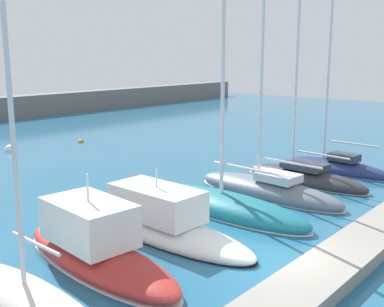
% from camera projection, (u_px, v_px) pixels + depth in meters
% --- Properties ---
extents(ground_plane, '(120.00, 120.00, 0.00)m').
position_uv_depth(ground_plane, '(280.00, 267.00, 16.25)').
color(ground_plane, '#236084').
extents(dock_pier, '(34.36, 1.91, 0.49)m').
position_uv_depth(dock_pier, '(324.00, 274.00, 15.21)').
color(dock_pier, gray).
rests_on(dock_pier, ground_plane).
extents(sailboat_ivory_third, '(1.92, 7.25, 14.89)m').
position_uv_depth(sailboat_ivory_third, '(29.00, 300.00, 13.14)').
color(sailboat_ivory_third, silver).
rests_on(sailboat_ivory_third, ground_plane).
extents(motorboat_red_fourth, '(3.18, 8.40, 3.33)m').
position_uv_depth(motorboat_red_fourth, '(94.00, 245.00, 16.40)').
color(motorboat_red_fourth, '#B72D28').
rests_on(motorboat_red_fourth, ground_plane).
extents(motorboat_white_fifth, '(2.74, 8.61, 2.96)m').
position_uv_depth(motorboat_white_fifth, '(163.00, 223.00, 19.08)').
color(motorboat_white_fifth, white).
rests_on(motorboat_white_fifth, ground_plane).
extents(sailboat_teal_sixth, '(2.97, 8.96, 15.65)m').
position_uv_depth(sailboat_teal_sixth, '(226.00, 205.00, 21.86)').
color(sailboat_teal_sixth, '#19707F').
rests_on(sailboat_teal_sixth, ground_plane).
extents(sailboat_slate_seventh, '(2.90, 8.72, 16.46)m').
position_uv_depth(sailboat_slate_seventh, '(268.00, 188.00, 24.48)').
color(sailboat_slate_seventh, slate).
rests_on(sailboat_slate_seventh, ground_plane).
extents(sailboat_charcoal_eighth, '(2.86, 7.86, 16.54)m').
position_uv_depth(sailboat_charcoal_eighth, '(304.00, 176.00, 26.98)').
color(sailboat_charcoal_eighth, '#2D2D33').
rests_on(sailboat_charcoal_eighth, ground_plane).
extents(sailboat_navy_ninth, '(2.39, 7.21, 11.90)m').
position_uv_depth(sailboat_navy_ninth, '(336.00, 167.00, 29.37)').
color(sailboat_navy_ninth, navy).
rests_on(sailboat_navy_ninth, ground_plane).
extents(mooring_buoy_orange, '(0.51, 0.51, 0.51)m').
position_uv_depth(mooring_buoy_orange, '(81.00, 142.00, 39.26)').
color(mooring_buoy_orange, orange).
rests_on(mooring_buoy_orange, ground_plane).
extents(mooring_buoy_white, '(0.90, 0.90, 0.90)m').
position_uv_depth(mooring_buoy_white, '(11.00, 151.00, 35.86)').
color(mooring_buoy_white, white).
rests_on(mooring_buoy_white, ground_plane).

